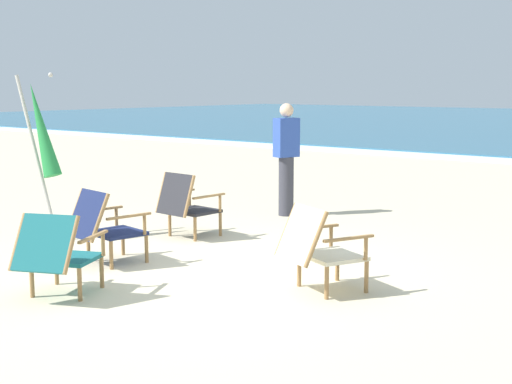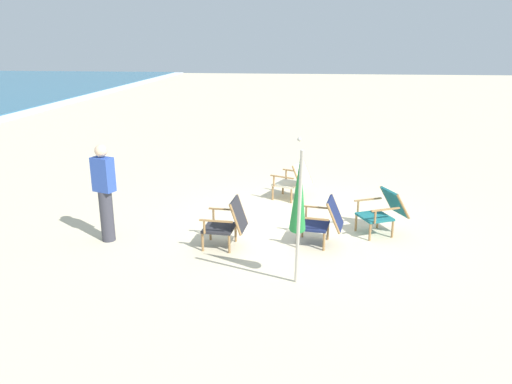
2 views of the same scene
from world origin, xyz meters
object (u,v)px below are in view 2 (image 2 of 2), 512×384
object	(u,v)px
person_near_chairs	(105,192)
beach_chair_far_center	(294,180)
beach_chair_back_left	(323,220)
beach_chair_front_left	(228,222)
beach_chair_front_right	(384,210)
umbrella_furled_green	(299,195)

from	to	relation	value
person_near_chairs	beach_chair_far_center	bearing A→B (deg)	-49.85
beach_chair_back_left	beach_chair_far_center	bearing A→B (deg)	13.14
beach_chair_back_left	person_near_chairs	size ratio (longest dim) A/B	0.49
beach_chair_front_left	person_near_chairs	xyz separation A→B (m)	(0.06, 2.03, 0.41)
beach_chair_front_right	umbrella_furled_green	distance (m)	2.76
beach_chair_front_right	beach_chair_back_left	size ratio (longest dim) A/B	1.17
person_near_chairs	umbrella_furled_green	bearing A→B (deg)	-113.32
beach_chair_front_right	person_near_chairs	size ratio (longest dim) A/B	0.58
beach_chair_front_left	person_near_chairs	distance (m)	2.07
beach_chair_far_center	person_near_chairs	xyz separation A→B (m)	(-2.53, 3.00, 0.41)
beach_chair_far_center	umbrella_furled_green	xyz separation A→B (m)	(-3.90, -0.17, 0.90)
umbrella_furled_green	beach_chair_back_left	bearing A→B (deg)	-13.52
umbrella_furled_green	beach_chair_far_center	bearing A→B (deg)	2.51
beach_chair_front_left	beach_chair_front_right	world-z (taller)	beach_chair_front_left
beach_chair_far_center	beach_chair_back_left	distance (m)	2.40
beach_chair_front_left	beach_chair_front_right	size ratio (longest dim) A/B	0.87
beach_chair_front_right	person_near_chairs	bearing A→B (deg)	100.08
beach_chair_front_left	umbrella_furled_green	distance (m)	1.95
beach_chair_back_left	person_near_chairs	distance (m)	3.57
beach_chair_front_left	umbrella_furled_green	world-z (taller)	umbrella_furled_green
umbrella_furled_green	person_near_chairs	xyz separation A→B (m)	(1.37, 3.17, -0.49)
beach_chair_front_right	person_near_chairs	distance (m)	4.68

